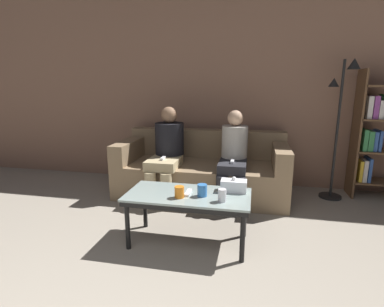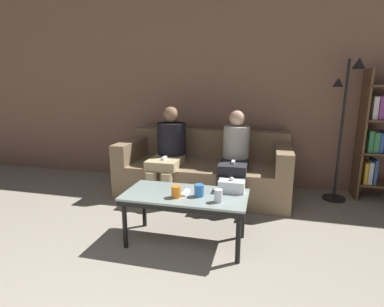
% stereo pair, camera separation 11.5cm
% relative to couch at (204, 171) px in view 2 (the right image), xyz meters
% --- Properties ---
extents(wall_back, '(12.00, 0.06, 2.60)m').
position_rel_couch_xyz_m(wall_back, '(0.00, 0.54, 1.01)').
color(wall_back, '#8C6651').
rests_on(wall_back, ground_plane).
extents(couch, '(2.04, 0.92, 0.77)m').
position_rel_couch_xyz_m(couch, '(0.00, 0.00, 0.00)').
color(couch, '#897051').
rests_on(couch, ground_plane).
extents(coffee_table, '(1.04, 0.51, 0.45)m').
position_rel_couch_xyz_m(coffee_table, '(0.09, -1.25, 0.12)').
color(coffee_table, '#8C9E99').
rests_on(coffee_table, ground_plane).
extents(cup_near_left, '(0.08, 0.08, 0.09)m').
position_rel_couch_xyz_m(cup_near_left, '(0.04, -1.35, 0.21)').
color(cup_near_left, orange).
rests_on(cup_near_left, coffee_table).
extents(cup_near_right, '(0.07, 0.07, 0.10)m').
position_rel_couch_xyz_m(cup_near_right, '(0.39, -1.36, 0.21)').
color(cup_near_right, silver).
rests_on(cup_near_right, coffee_table).
extents(cup_far_center, '(0.08, 0.08, 0.10)m').
position_rel_couch_xyz_m(cup_far_center, '(0.22, -1.28, 0.21)').
color(cup_far_center, '#3372BF').
rests_on(cup_far_center, coffee_table).
extents(tissue_box, '(0.22, 0.12, 0.13)m').
position_rel_couch_xyz_m(tissue_box, '(0.46, -1.11, 0.21)').
color(tissue_box, white).
rests_on(tissue_box, coffee_table).
extents(game_remote, '(0.04, 0.15, 0.02)m').
position_rel_couch_xyz_m(game_remote, '(0.09, -1.25, 0.17)').
color(game_remote, white).
rests_on(game_remote, coffee_table).
extents(standing_lamp, '(0.31, 0.26, 1.63)m').
position_rel_couch_xyz_m(standing_lamp, '(1.58, 0.16, 0.71)').
color(standing_lamp, black).
rests_on(standing_lamp, ground_plane).
extents(seated_person_left_end, '(0.35, 0.72, 1.09)m').
position_rel_couch_xyz_m(seated_person_left_end, '(-0.40, -0.21, 0.29)').
color(seated_person_left_end, tan).
rests_on(seated_person_left_end, ground_plane).
extents(seated_person_mid_left, '(0.31, 0.66, 1.06)m').
position_rel_couch_xyz_m(seated_person_mid_left, '(0.40, -0.22, 0.27)').
color(seated_person_mid_left, '#28282D').
rests_on(seated_person_mid_left, ground_plane).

